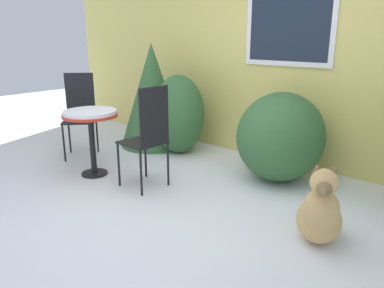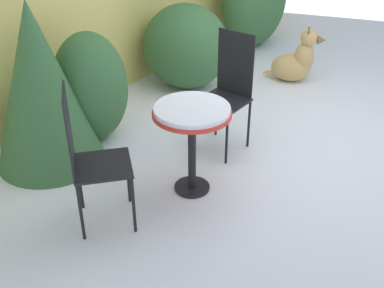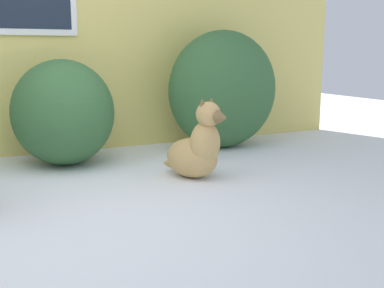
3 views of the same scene
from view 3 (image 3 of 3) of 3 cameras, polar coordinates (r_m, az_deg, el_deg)
ground_plane at (r=3.18m, az=-16.93°, el=-9.00°), size 16.00×16.00×0.00m
house_wall at (r=5.19m, az=-21.61°, el=14.24°), size 8.00×0.10×2.85m
shrub_middle at (r=4.67m, az=-15.03°, el=3.63°), size 0.95×1.03×0.99m
shrub_right at (r=5.32m, az=3.74°, el=6.42°), size 1.28×0.75×1.29m
dog at (r=4.04m, az=0.60°, el=-0.66°), size 0.51×0.68×0.68m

